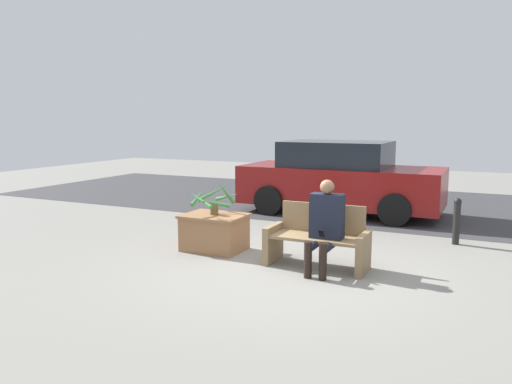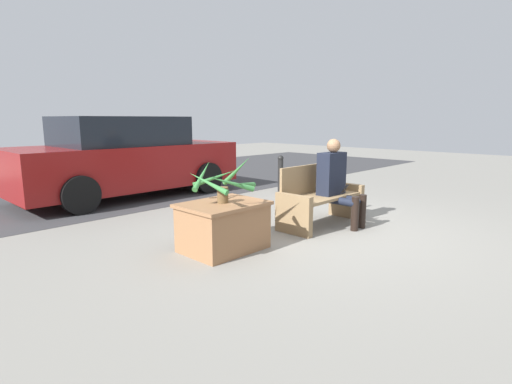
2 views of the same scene
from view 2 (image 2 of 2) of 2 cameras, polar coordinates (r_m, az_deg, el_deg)
ground_plane at (r=5.67m, az=10.04°, el=-5.37°), size 30.00×30.00×0.00m
road_surface at (r=10.09m, az=-18.72°, el=1.15°), size 20.00×6.00×0.01m
bench at (r=5.88m, az=8.99°, el=-0.93°), size 1.41×0.57×0.86m
person_seated at (r=5.86m, az=11.41°, el=1.83°), size 0.45×0.63×1.25m
planter_box at (r=4.71m, az=-4.70°, el=-4.69°), size 0.96×0.73×0.57m
potted_plant at (r=4.59m, az=-4.76°, el=1.48°), size 0.75×0.78×0.55m
parked_car at (r=8.33m, az=-18.15°, el=4.64°), size 4.28×1.98×1.57m
bollard_post at (r=8.49m, az=3.52°, el=2.79°), size 0.12×0.12×0.78m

